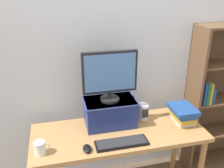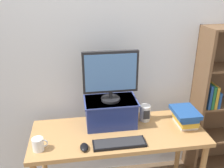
# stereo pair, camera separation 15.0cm
# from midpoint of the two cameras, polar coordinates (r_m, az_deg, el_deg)

# --- Properties ---
(back_wall) EXTENTS (7.00, 0.08, 2.60)m
(back_wall) POSITION_cam_midpoint_polar(r_m,az_deg,el_deg) (2.34, 1.53, 6.66)
(back_wall) COLOR silver
(back_wall) RESTS_ON ground_plane
(desk) EXTENTS (1.48, 0.58, 0.75)m
(desk) POSITION_cam_midpoint_polar(r_m,az_deg,el_deg) (2.22, 3.47, -12.71)
(desk) COLOR #B7844C
(desk) RESTS_ON ground_plane
(riser_box) EXTENTS (0.46, 0.29, 0.24)m
(riser_box) POSITION_cam_midpoint_polar(r_m,az_deg,el_deg) (2.21, 1.64, -6.34)
(riser_box) COLOR navy
(riser_box) RESTS_ON desk
(computer_monitor) EXTENTS (0.46, 0.16, 0.44)m
(computer_monitor) POSITION_cam_midpoint_polar(r_m,az_deg,el_deg) (2.06, 1.75, 2.17)
(computer_monitor) COLOR black
(computer_monitor) RESTS_ON riser_box
(keyboard) EXTENTS (0.42, 0.13, 0.02)m
(keyboard) POSITION_cam_midpoint_polar(r_m,az_deg,el_deg) (2.02, 3.87, -13.44)
(keyboard) COLOR black
(keyboard) RESTS_ON desk
(computer_mouse) EXTENTS (0.06, 0.10, 0.04)m
(computer_mouse) POSITION_cam_midpoint_polar(r_m,az_deg,el_deg) (1.97, -4.15, -14.25)
(computer_mouse) COLOR black
(computer_mouse) RESTS_ON desk
(book_stack) EXTENTS (0.20, 0.27, 0.16)m
(book_stack) POSITION_cam_midpoint_polar(r_m,az_deg,el_deg) (2.32, 18.17, -7.14)
(book_stack) COLOR silver
(book_stack) RESTS_ON desk
(coffee_mug) EXTENTS (0.12, 0.09, 0.10)m
(coffee_mug) POSITION_cam_midpoint_polar(r_m,az_deg,el_deg) (2.00, -14.39, -13.25)
(coffee_mug) COLOR white
(coffee_mug) RESTS_ON desk
(desk_speaker) EXTENTS (0.10, 0.10, 0.15)m
(desk_speaker) POSITION_cam_midpoint_polar(r_m,az_deg,el_deg) (2.32, 9.42, -6.58)
(desk_speaker) COLOR silver
(desk_speaker) RESTS_ON desk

